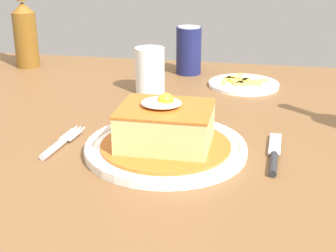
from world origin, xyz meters
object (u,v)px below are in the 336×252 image
(knife, at_px, (274,158))
(soda_can, at_px, (189,50))
(beer_bottle_amber, at_px, (25,31))
(drinking_glass, at_px, (150,73))
(side_plate_fries, at_px, (243,84))
(main_plate, at_px, (166,147))
(fork, at_px, (59,144))

(knife, bearing_deg, soda_can, 113.08)
(soda_can, height_order, beer_bottle_amber, beer_bottle_amber)
(drinking_glass, bearing_deg, side_plate_fries, 22.98)
(main_plate, distance_m, knife, 0.18)
(soda_can, bearing_deg, beer_bottle_amber, -178.60)
(drinking_glass, bearing_deg, knife, -49.53)
(fork, height_order, drinking_glass, drinking_glass)
(beer_bottle_amber, bearing_deg, soda_can, 1.40)
(knife, distance_m, soda_can, 0.56)
(main_plate, bearing_deg, knife, -0.39)
(main_plate, distance_m, fork, 0.19)
(soda_can, distance_m, side_plate_fries, 0.18)
(drinking_glass, bearing_deg, fork, -103.76)
(fork, relative_size, soda_can, 1.14)
(main_plate, bearing_deg, fork, -175.82)
(beer_bottle_amber, relative_size, drinking_glass, 2.53)
(drinking_glass, height_order, side_plate_fries, drinking_glass)
(beer_bottle_amber, bearing_deg, main_plate, -45.56)
(fork, xyz_separation_m, drinking_glass, (0.08, 0.34, 0.04))
(beer_bottle_amber, height_order, drinking_glass, beer_bottle_amber)
(fork, relative_size, drinking_glass, 1.35)
(soda_can, relative_size, side_plate_fries, 0.73)
(drinking_glass, bearing_deg, main_plate, -72.80)
(soda_can, xyz_separation_m, drinking_glass, (-0.06, -0.18, -0.02))
(main_plate, height_order, side_plate_fries, main_plate)
(soda_can, relative_size, drinking_glass, 1.18)
(main_plate, height_order, knife, main_plate)
(fork, xyz_separation_m, beer_bottle_amber, (-0.30, 0.51, 0.09))
(knife, bearing_deg, drinking_glass, 130.47)
(fork, bearing_deg, beer_bottle_amber, 120.70)
(fork, height_order, side_plate_fries, side_plate_fries)
(beer_bottle_amber, bearing_deg, knife, -36.81)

